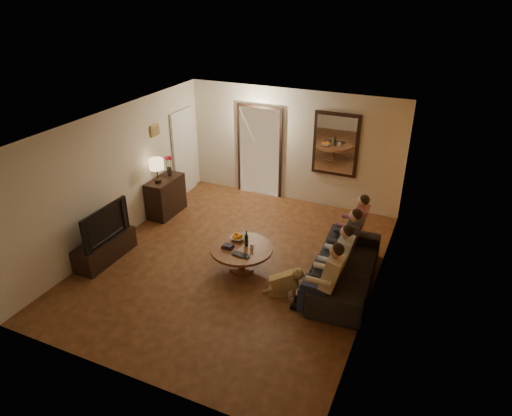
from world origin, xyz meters
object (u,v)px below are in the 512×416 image
at_px(dresser, 166,196).
at_px(person_d, 354,229).
at_px(dog, 284,281).
at_px(laptop, 240,256).
at_px(coffee_table, 242,258).
at_px(tv, 101,223).
at_px(table_lamp, 157,171).
at_px(person_b, 337,262).
at_px(person_c, 346,244).
at_px(wine_bottle, 246,238).
at_px(person_a, 327,282).
at_px(sofa, 346,267).
at_px(bowl, 238,238).
at_px(tv_stand, 105,249).

height_order(dresser, person_d, person_d).
bearing_deg(dog, laptop, 155.58).
bearing_deg(coffee_table, tv, -163.48).
relative_size(tv, laptop, 3.51).
bearing_deg(person_d, table_lamp, -177.91).
bearing_deg(laptop, person_b, 14.19).
relative_size(person_b, person_c, 1.00).
bearing_deg(person_b, tv, -169.79).
relative_size(dog, wine_bottle, 1.81).
xyz_separation_m(person_a, laptop, (-1.62, 0.30, -0.14)).
bearing_deg(table_lamp, person_d, 2.09).
relative_size(dog, coffee_table, 0.50).
height_order(table_lamp, sofa, table_lamp).
distance_m(person_b, person_d, 1.20).
bearing_deg(table_lamp, wine_bottle, -21.09).
distance_m(person_b, bowl, 1.91).
distance_m(sofa, laptop, 1.82).
height_order(tv_stand, coffee_table, coffee_table).
bearing_deg(laptop, person_d, 46.49).
height_order(dog, laptop, dog).
xyz_separation_m(person_b, person_d, (0.00, 1.20, 0.00)).
height_order(table_lamp, person_b, table_lamp).
relative_size(person_b, person_d, 1.00).
xyz_separation_m(dresser, wine_bottle, (2.51, -1.19, 0.19)).
height_order(person_b, person_d, same).
bearing_deg(person_c, bowl, -168.03).
xyz_separation_m(sofa, person_b, (-0.10, -0.30, 0.27)).
height_order(coffee_table, bowl, bowl).
height_order(dresser, table_lamp, table_lamp).
bearing_deg(tv, tv_stand, 0.00).
distance_m(sofa, person_b, 0.42).
height_order(person_d, laptop, person_d).
bearing_deg(tv, table_lamp, 0.00).
bearing_deg(tv, person_d, -64.96).
relative_size(person_d, dog, 2.14).
bearing_deg(laptop, tv_stand, -166.43).
xyz_separation_m(dresser, person_c, (4.18, -0.67, 0.18)).
bearing_deg(tv_stand, person_b, 10.21).
distance_m(dresser, tv_stand, 2.03).
bearing_deg(sofa, table_lamp, 76.22).
distance_m(tv_stand, coffee_table, 2.57).
bearing_deg(person_c, person_d, 90.00).
xyz_separation_m(table_lamp, person_d, (4.18, 0.15, -0.51)).
xyz_separation_m(tv_stand, coffee_table, (2.46, 0.73, 0.01)).
bearing_deg(person_d, bowl, -152.15).
height_order(dresser, tv, tv).
bearing_deg(person_d, person_a, -90.00).
relative_size(tv, person_c, 0.96).
height_order(dresser, coffee_table, dresser).
relative_size(person_a, wine_bottle, 3.87).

